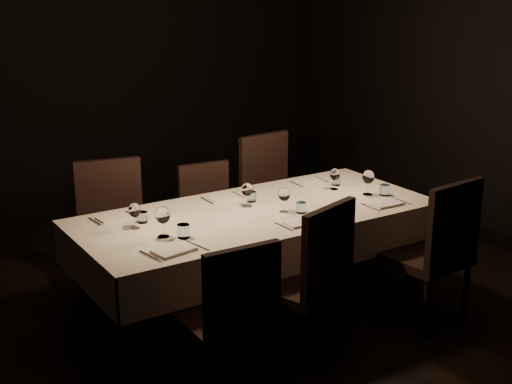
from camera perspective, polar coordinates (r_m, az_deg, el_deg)
room at (r=4.77m, az=-0.00°, el=6.90°), size 5.01×6.01×3.01m
dining_table at (r=4.98m, az=-0.00°, el=-2.35°), size 2.52×1.12×0.76m
chair_near_left at (r=4.02m, az=-1.90°, el=-9.69°), size 0.47×0.47×0.96m
place_setting_near_left at (r=4.40m, az=-6.82°, el=-2.98°), size 0.38×0.42×0.20m
chair_near_center at (r=4.43m, az=4.35°, el=-6.63°), size 0.63×0.63×1.04m
place_setting_near_center at (r=4.85m, az=2.97°, el=-1.12°), size 0.32×0.40×0.18m
chair_near_right at (r=4.97m, az=14.17°, el=-4.34°), size 0.55×0.55×1.05m
place_setting_near_right at (r=5.30m, az=9.68°, el=0.31°), size 0.34×0.41×0.19m
chair_far_left at (r=5.40m, az=-11.38°, el=-2.56°), size 0.59×0.59×1.03m
place_setting_far_left at (r=4.75m, az=-10.06°, el=-1.77°), size 0.31×0.40×0.17m
chair_far_center at (r=5.73m, az=-3.77°, el=-1.77°), size 0.47×0.47×0.90m
place_setting_far_center at (r=5.11m, az=-1.24°, el=-0.15°), size 0.31×0.40×0.17m
chair_far_right at (r=6.08m, az=1.40°, el=0.07°), size 0.55×0.55×1.05m
place_setting_far_right at (r=5.55m, az=5.72°, el=1.10°), size 0.30×0.39×0.16m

